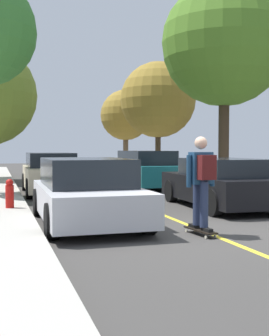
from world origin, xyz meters
TOP-DOWN VIEW (x-y plane):
  - ground at (0.00, 0.00)m, footprint 80.00×80.00m
  - center_line at (0.00, 4.00)m, footprint 0.12×39.20m
  - parked_car_left_nearest at (-1.96, 1.55)m, footprint 2.03×4.24m
  - parked_car_left_near at (-1.96, 8.08)m, footprint 1.87×4.32m
  - parked_car_right_nearest at (1.96, 3.01)m, footprint 2.04×4.40m
  - parked_car_right_near at (1.96, 9.25)m, footprint 1.92×4.45m
  - street_tree_right_nearest at (4.19, 7.03)m, footprint 4.55×4.55m
  - street_tree_right_near at (4.19, 14.00)m, footprint 3.86×3.86m
  - street_tree_right_far at (4.19, 20.01)m, footprint 3.22×3.22m
  - fire_hydrant at (-3.46, 3.52)m, footprint 0.20×0.20m
  - skateboard at (-0.21, -0.29)m, footprint 0.31×0.86m
  - skateboarder at (-0.21, -0.32)m, footprint 0.59×0.71m

SIDE VIEW (x-z plane):
  - ground at x=0.00m, z-range 0.00..0.00m
  - center_line at x=0.00m, z-range 0.00..0.01m
  - skateboard at x=-0.21m, z-range 0.04..0.14m
  - fire_hydrant at x=-3.46m, z-range 0.14..0.84m
  - parked_car_right_nearest at x=1.96m, z-range -0.01..1.30m
  - parked_car_left_nearest at x=-1.96m, z-range -0.02..1.35m
  - parked_car_left_near at x=-1.96m, z-range 0.00..1.41m
  - parked_car_right_near at x=1.96m, z-range -0.01..1.47m
  - skateboarder at x=-0.21m, z-range 0.22..1.91m
  - street_tree_right_far at x=4.19m, z-range 1.09..6.25m
  - street_tree_right_near at x=4.19m, z-range 1.12..6.95m
  - street_tree_right_nearest at x=4.19m, z-range 1.60..9.12m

